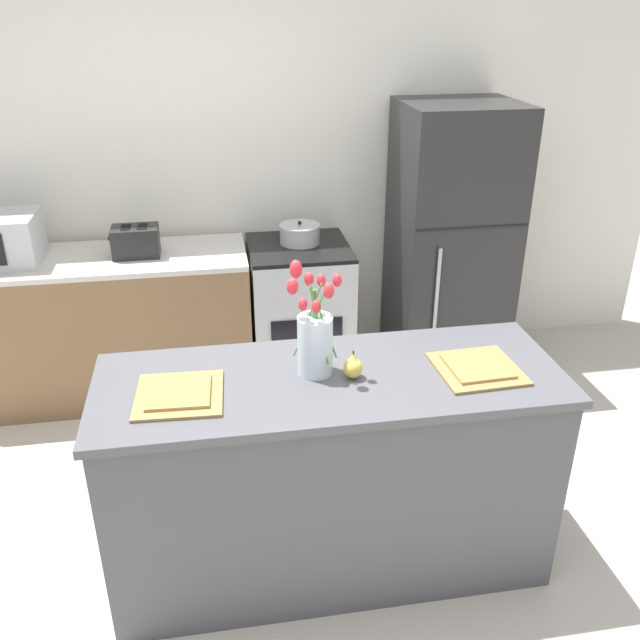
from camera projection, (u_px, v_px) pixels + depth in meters
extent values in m
plane|color=beige|center=(329.00, 557.00, 2.99)|extent=(10.00, 10.00, 0.00)
cube|color=silver|center=(273.00, 154.00, 4.18)|extent=(5.20, 0.08, 2.70)
cube|color=#4C4C51|center=(330.00, 476.00, 2.79)|extent=(1.76, 0.62, 0.89)
cube|color=#4C4C51|center=(331.00, 380.00, 2.59)|extent=(1.80, 0.66, 0.03)
cube|color=brown|center=(109.00, 329.00, 4.06)|extent=(1.68, 0.60, 0.86)
cube|color=beige|center=(98.00, 259.00, 3.87)|extent=(1.68, 0.60, 0.03)
cube|color=#B2B5B7|center=(300.00, 314.00, 4.23)|extent=(0.60, 0.60, 0.86)
cube|color=black|center=(299.00, 247.00, 4.04)|extent=(0.60, 0.60, 0.02)
cube|color=black|center=(307.00, 341.00, 3.98)|extent=(0.42, 0.01, 0.28)
cube|color=black|center=(450.00, 243.00, 4.20)|extent=(0.68, 0.64, 1.69)
cube|color=black|center=(473.00, 228.00, 3.82)|extent=(0.67, 0.01, 0.01)
cylinder|color=#B2B5B7|center=(436.00, 307.00, 3.98)|extent=(0.02, 0.02, 0.73)
cylinder|color=silver|center=(315.00, 345.00, 2.56)|extent=(0.14, 0.14, 0.23)
cylinder|color=#4C9342|center=(324.00, 322.00, 2.52)|extent=(0.10, 0.02, 0.30)
ellipsoid|color=red|center=(337.00, 280.00, 2.45)|extent=(0.03, 0.03, 0.05)
cylinder|color=#4C9342|center=(317.00, 323.00, 2.54)|extent=(0.04, 0.05, 0.29)
ellipsoid|color=red|center=(321.00, 280.00, 2.49)|extent=(0.03, 0.03, 0.05)
cylinder|color=#4C9342|center=(312.00, 322.00, 2.54)|extent=(0.02, 0.07, 0.29)
ellipsoid|color=red|center=(309.00, 279.00, 2.50)|extent=(0.04, 0.04, 0.05)
cylinder|color=#4C9342|center=(309.00, 317.00, 2.53)|extent=(0.09, 0.11, 0.31)
ellipsoid|color=red|center=(296.00, 269.00, 2.49)|extent=(0.05, 0.05, 0.07)
cylinder|color=#4C9342|center=(309.00, 325.00, 2.53)|extent=(0.12, 0.04, 0.27)
ellipsoid|color=red|center=(292.00, 287.00, 2.46)|extent=(0.04, 0.04, 0.06)
cylinder|color=#4C9342|center=(312.00, 333.00, 2.53)|extent=(0.08, 0.05, 0.22)
ellipsoid|color=red|center=(303.00, 304.00, 2.45)|extent=(0.03, 0.03, 0.05)
cylinder|color=#4C9342|center=(316.00, 336.00, 2.52)|extent=(0.01, 0.04, 0.22)
ellipsoid|color=red|center=(316.00, 307.00, 2.45)|extent=(0.03, 0.03, 0.05)
cylinder|color=#4C9342|center=(319.00, 326.00, 2.51)|extent=(0.06, 0.10, 0.28)
ellipsoid|color=red|center=(329.00, 291.00, 2.40)|extent=(0.04, 0.04, 0.06)
ellipsoid|color=#E5CC4C|center=(353.00, 368.00, 2.56)|extent=(0.07, 0.07, 0.08)
cone|color=#E5CC4C|center=(353.00, 357.00, 2.54)|extent=(0.04, 0.04, 0.03)
cylinder|color=brown|center=(353.00, 352.00, 2.53)|extent=(0.01, 0.01, 0.02)
cube|color=olive|center=(179.00, 395.00, 2.45)|extent=(0.33, 0.33, 0.01)
cube|color=#A37A42|center=(179.00, 392.00, 2.45)|extent=(0.24, 0.24, 0.01)
cube|color=olive|center=(477.00, 369.00, 2.62)|extent=(0.33, 0.33, 0.01)
cube|color=#A37A42|center=(478.00, 366.00, 2.62)|extent=(0.24, 0.24, 0.01)
cube|color=black|center=(136.00, 241.00, 3.85)|extent=(0.26, 0.18, 0.17)
cube|color=black|center=(126.00, 227.00, 3.80)|extent=(0.05, 0.11, 0.01)
cube|color=black|center=(142.00, 227.00, 3.82)|extent=(0.05, 0.11, 0.01)
cube|color=black|center=(110.00, 238.00, 3.81)|extent=(0.02, 0.02, 0.02)
cylinder|color=#B2B5B7|center=(300.00, 235.00, 4.06)|extent=(0.24, 0.24, 0.10)
cylinder|color=#B2B5B7|center=(300.00, 226.00, 4.03)|extent=(0.25, 0.25, 0.01)
sphere|color=black|center=(300.00, 223.00, 4.02)|extent=(0.02, 0.02, 0.02)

